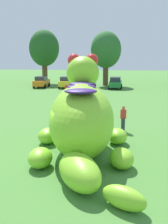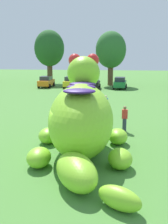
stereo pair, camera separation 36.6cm
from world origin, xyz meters
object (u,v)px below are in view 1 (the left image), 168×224
Objects in this scene: car_orange at (41,82)px; car_yellow at (66,82)px; car_black at (89,83)px; car_green at (115,83)px; spectator_mid_field at (123,119)px; spectator_by_cars at (103,106)px; spectator_near_inflatable at (66,90)px; giant_inflatable_creature at (82,119)px.

car_orange is 3.89m from car_yellow.
car_black is (7.55, -1.17, 0.00)m from car_orange.
car_green is 2.44× the size of spectator_mid_field.
car_green reaches higher than spectator_mid_field.
car_green reaches higher than spectator_by_cars.
car_orange is at bearing 177.82° from car_yellow.
car_green is at bearing 59.75° from spectator_near_inflatable.
car_green is at bearing 87.05° from giant_inflatable_creature.
car_black is 0.99× the size of car_green.
car_yellow is at bearing 178.94° from car_green.
spectator_by_cars is (4.82, -9.60, 0.00)m from spectator_near_inflatable.
car_green is at bearing 12.76° from car_black.
spectator_by_cars is (-1.57, 4.72, 0.00)m from spectator_mid_field.
car_yellow is 25.61m from spectator_mid_field.
car_black is (-2.42, 27.92, -1.00)m from giant_inflatable_creature.
car_orange reaches higher than spectator_near_inflatable.
giant_inflatable_creature is 28.85m from car_green.
car_green is 19.40m from spectator_by_cars.
spectator_mid_field is 4.98m from spectator_by_cars.
spectator_by_cars is (3.02, -18.49, -0.01)m from car_black.
car_black is at bearing 94.95° from giant_inflatable_creature.
car_orange and car_green have the same top height.
car_orange is 2.41× the size of spectator_near_inflatable.
car_yellow is (3.89, -0.15, 0.00)m from car_orange.
car_black reaches higher than spectator_by_cars.
car_orange is 11.59m from spectator_near_inflatable.
car_yellow is 7.56m from car_green.
spectator_near_inflatable is 10.75m from spectator_by_cars.
car_black is at bearing 99.28° from spectator_by_cars.
giant_inflatable_creature reaches higher than car_black.
car_black is at bearing -15.63° from car_yellow.
car_green is at bearing -1.06° from car_yellow.
car_black is 23.67m from spectator_mid_field.
spectator_by_cars is (-0.88, -19.38, -0.01)m from car_green.
spectator_mid_field is at bearing -78.82° from car_black.
car_black is at bearing 78.58° from spectator_near_inflatable.
spectator_near_inflatable is 1.00× the size of spectator_mid_field.
spectator_near_inflatable is at bearing -101.42° from car_black.
car_orange is 7.64m from car_black.
car_orange is at bearing 118.25° from spectator_by_cars.
spectator_by_cars is at bearing 86.33° from giant_inflatable_creature.
giant_inflatable_creature is 5.27m from spectator_mid_field.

